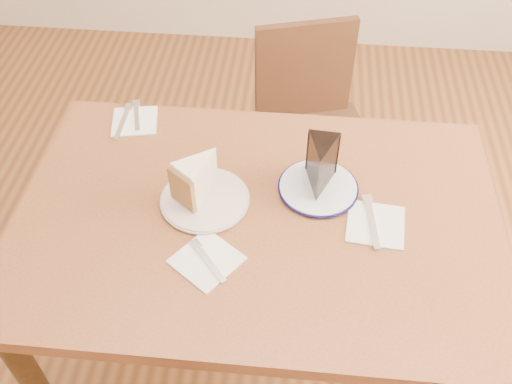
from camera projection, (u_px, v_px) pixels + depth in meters
The scene contains 14 objects.
ground at pixel (257, 357), 1.96m from camera, with size 4.00×4.00×0.00m, color #532D16.
table at pixel (258, 239), 1.48m from camera, with size 1.20×0.80×0.75m.
chair_far at pixel (310, 134), 2.05m from camera, with size 0.51×0.51×0.84m.
plate_cream at pixel (205, 200), 1.44m from camera, with size 0.22×0.22×0.01m, color silver.
plate_navy at pixel (318, 188), 1.46m from camera, with size 0.20×0.20×0.01m, color white.
carrot_cake at pixel (201, 177), 1.41m from camera, with size 0.08×0.11×0.10m, color #F1E3C7, non-canonical shape.
chocolate_cake at pixel (320, 168), 1.42m from camera, with size 0.08×0.11×0.12m, color black, non-canonical shape.
napkin_cream at pixel (207, 260), 1.31m from camera, with size 0.13×0.13×0.00m, color white.
napkin_navy at pixel (376, 224), 1.39m from camera, with size 0.14×0.14×0.00m, color white.
napkin_spare at pixel (135, 121), 1.65m from camera, with size 0.13×0.13×0.00m, color white.
fork_cream at pixel (208, 261), 1.31m from camera, with size 0.01×0.14×0.00m, color silver.
knife_navy at pixel (372, 221), 1.39m from camera, with size 0.02×0.17×0.00m, color silver.
fork_spare at pixel (137, 115), 1.66m from camera, with size 0.01×0.14×0.00m, color silver.
knife_spare at pixel (123, 122), 1.64m from camera, with size 0.01×0.16×0.00m, color silver.
Camera 1 is at (0.08, -0.92, 1.82)m, focal length 40.00 mm.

